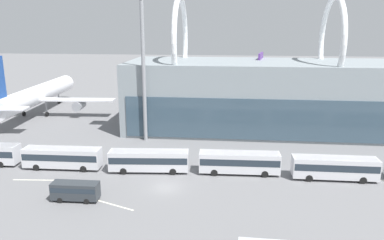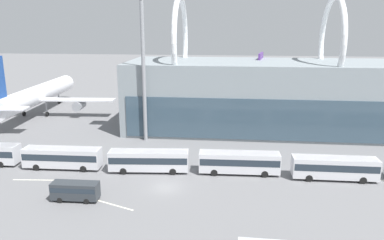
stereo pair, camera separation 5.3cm
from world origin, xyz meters
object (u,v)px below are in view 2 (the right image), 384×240
(airliner_at_gate_near, at_px, (34,96))
(service_van_foreground, at_px, (75,190))
(airliner_at_gate_far, at_px, (265,88))
(shuttle_bus_1, at_px, (62,157))
(shuttle_bus_4, at_px, (335,167))
(shuttle_bus_3, at_px, (239,161))
(floodlight_mast, at_px, (143,39))
(shuttle_bus_2, at_px, (149,159))

(airliner_at_gate_near, height_order, service_van_foreground, airliner_at_gate_near)
(airliner_at_gate_near, height_order, airliner_at_gate_far, airliner_at_gate_far)
(shuttle_bus_1, relative_size, shuttle_bus_4, 1.00)
(service_van_foreground, bearing_deg, shuttle_bus_3, -153.00)
(shuttle_bus_4, bearing_deg, airliner_at_gate_near, 152.49)
(shuttle_bus_4, bearing_deg, shuttle_bus_3, 176.62)
(floodlight_mast, bearing_deg, shuttle_bus_3, -40.03)
(shuttle_bus_4, bearing_deg, floodlight_mast, 153.18)
(shuttle_bus_1, relative_size, shuttle_bus_3, 1.00)
(shuttle_bus_4, bearing_deg, airliner_at_gate_far, 97.43)
(shuttle_bus_2, distance_m, shuttle_bus_4, 26.95)
(shuttle_bus_2, xyz_separation_m, service_van_foreground, (-7.15, -10.31, -0.51))
(airliner_at_gate_near, xyz_separation_m, shuttle_bus_1, (21.34, -31.79, -3.04))
(service_van_foreground, bearing_deg, airliner_at_gate_near, -57.66)
(airliner_at_gate_near, distance_m, shuttle_bus_1, 38.41)
(airliner_at_gate_near, bearing_deg, shuttle_bus_2, -135.58)
(floodlight_mast, bearing_deg, shuttle_bus_1, -121.22)
(airliner_at_gate_far, distance_m, service_van_foreground, 62.58)
(shuttle_bus_1, height_order, service_van_foreground, shuttle_bus_1)
(shuttle_bus_2, distance_m, service_van_foreground, 12.56)
(airliner_at_gate_far, height_order, floodlight_mast, floodlight_mast)
(shuttle_bus_2, height_order, shuttle_bus_3, same)
(airliner_at_gate_far, height_order, shuttle_bus_2, airliner_at_gate_far)
(shuttle_bus_4, height_order, floodlight_mast, floodlight_mast)
(airliner_at_gate_far, bearing_deg, shuttle_bus_4, -161.99)
(shuttle_bus_1, distance_m, shuttle_bus_3, 26.96)
(shuttle_bus_2, distance_m, shuttle_bus_3, 13.49)
(airliner_at_gate_near, distance_m, shuttle_bus_3, 57.45)
(shuttle_bus_4, bearing_deg, shuttle_bus_2, 179.58)
(airliner_at_gate_far, bearing_deg, floodlight_mast, 150.85)
(airliner_at_gate_near, distance_m, shuttle_bus_2, 47.15)
(airliner_at_gate_far, distance_m, floodlight_mast, 41.34)
(airliner_at_gate_near, bearing_deg, shuttle_bus_3, -125.98)
(shuttle_bus_4, distance_m, floodlight_mast, 38.64)
(airliner_at_gate_near, distance_m, shuttle_bus_4, 69.48)
(shuttle_bus_4, distance_m, service_van_foreground, 35.62)
(airliner_at_gate_far, height_order, shuttle_bus_4, airliner_at_gate_far)
(shuttle_bus_3, bearing_deg, airliner_at_gate_near, 145.46)
(floodlight_mast, bearing_deg, airliner_at_gate_far, 50.62)
(airliner_at_gate_far, distance_m, shuttle_bus_2, 50.19)
(airliner_at_gate_near, bearing_deg, service_van_foreground, -149.91)
(shuttle_bus_3, distance_m, shuttle_bus_4, 13.49)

